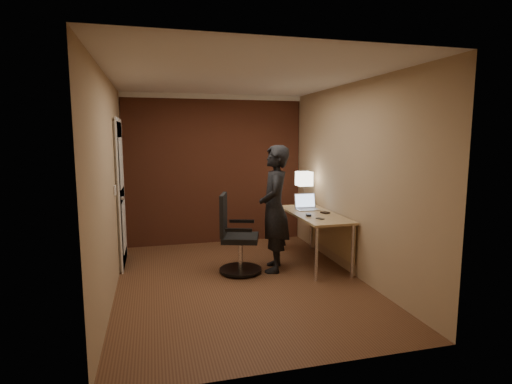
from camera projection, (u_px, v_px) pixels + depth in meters
The scene contains 9 objects.
room at pixel (202, 165), 6.27m from camera, with size 4.00×4.00×4.00m.
desk at pixel (319, 222), 5.71m from camera, with size 0.60×1.50×0.73m.
desk_lamp at pixel (304, 179), 6.25m from camera, with size 0.22×0.22×0.54m.
laptop at pixel (306, 205), 5.97m from camera, with size 0.33×0.26×0.23m.
mouse at pixel (308, 215), 5.46m from camera, with size 0.06×0.10×0.03m, color black.
phone at pixel (320, 219), 5.27m from camera, with size 0.06×0.12×0.01m, color black.
wallet at pixel (325, 213), 5.65m from camera, with size 0.09×0.11×0.02m, color black.
office_chair at pixel (235, 239), 5.30m from camera, with size 0.59×0.65×1.04m.
person at pixel (274, 209), 5.36m from camera, with size 0.62×0.41×1.70m, color black.
Camera 1 is at (-1.02, -4.74, 1.82)m, focal length 28.00 mm.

